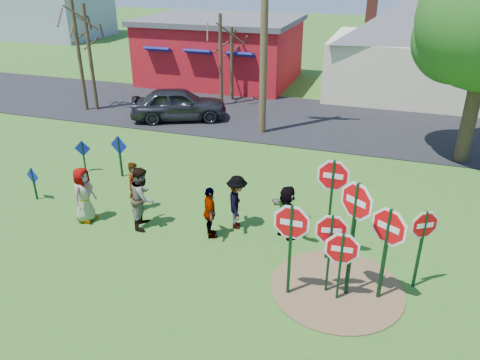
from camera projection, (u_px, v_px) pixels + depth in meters
The scene contains 27 objects.
ground at pixel (184, 236), 13.42m from camera, with size 120.00×120.00×0.00m, color #2C631C.
road at pixel (280, 118), 23.26m from camera, with size 120.00×7.50×0.04m, color black.
dirt_patch at pixel (337, 288), 11.28m from camera, with size 3.20×3.20×0.03m, color brown.
red_building at pixel (221, 49), 29.55m from camera, with size 9.40×7.69×3.90m.
cream_house at pixel (406, 43), 26.02m from camera, with size 9.40×9.40×6.50m.
stop_sign_a at pixel (291, 231), 10.39m from camera, with size 1.14×0.08×2.52m.
stop_sign_b at pixel (332, 185), 11.50m from camera, with size 1.10×0.07×2.97m.
stop_sign_c at pixel (355, 214), 10.19m from camera, with size 0.98×0.68×3.08m.
stop_sign_d at pixel (424, 231), 10.70m from camera, with size 0.81×0.51×2.20m.
stop_sign_e at pixel (342, 253), 10.41m from camera, with size 1.07×0.09×1.92m.
stop_sign_f at pixel (388, 233), 10.22m from camera, with size 1.04×0.63×2.53m.
stop_sign_g at pixel (331, 237), 10.55m from camera, with size 1.02×0.18×2.22m.
blue_diamond_b at pixel (33, 180), 15.15m from camera, with size 0.56×0.15×1.14m.
blue_diamond_c at pixel (83, 153), 17.13m from camera, with size 0.59×0.16×1.23m.
blue_diamond_d at pixel (120, 151), 16.66m from camera, with size 0.71×0.11×1.56m.
person_a at pixel (84, 195), 13.87m from camera, with size 0.84×0.55×1.72m, color #40408A.
person_b at pixel (136, 187), 14.48m from camera, with size 0.59×0.39×1.61m, color #216D55.
person_c at pixel (143, 197), 13.57m from camera, with size 0.91×0.71×1.86m, color brown.
person_d at pixel (237, 202), 13.53m from camera, with size 1.06×0.61×1.64m, color #303034.
person_e at pixel (210, 213), 13.07m from camera, with size 0.91×0.38×1.54m, color #452E57.
person_f at pixel (287, 212), 13.05m from camera, with size 1.48×0.47×1.59m, color #1D4F2F.
suv at pixel (179, 104), 22.62m from camera, with size 1.84×4.57×1.56m, color #2C2B31.
utility_pole at pixel (265, 6), 19.00m from camera, with size 2.51×0.58×10.31m.
bare_tree_west at pixel (76, 35), 22.84m from camera, with size 1.80×1.80×5.88m.
bare_tree_east at pixel (221, 48), 23.93m from camera, with size 1.80×1.80×4.72m.
bare_tree_mid at pixel (88, 43), 23.06m from camera, with size 1.80×1.80×5.26m.
bare_tree_extra at pixel (232, 54), 25.15m from camera, with size 1.80×1.80×3.94m.
Camera 1 is at (5.13, -10.33, 7.23)m, focal length 35.00 mm.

